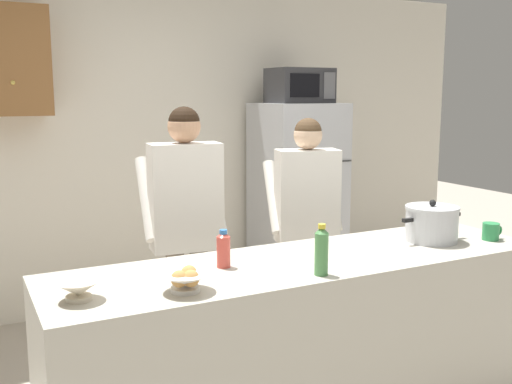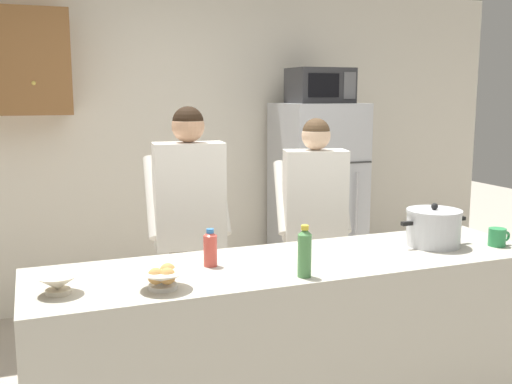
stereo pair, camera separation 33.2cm
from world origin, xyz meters
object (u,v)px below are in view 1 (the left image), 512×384
Objects in this scene: person_by_sink at (306,210)px; coffee_mug at (491,231)px; bottle_near_edge at (223,249)px; bread_bowl at (185,280)px; person_near_pot at (186,211)px; refrigerator at (297,201)px; cooking_pot at (431,223)px; bottle_mid_counter at (321,250)px; microwave at (300,86)px; empty_bowl at (78,289)px.

person_by_sink reaches higher than coffee_mug.
person_by_sink is 1.22m from bottle_near_edge.
person_near_pot is at bearing 69.73° from bread_bowl.
refrigerator is 1.87m from cooking_pot.
person_by_sink reaches higher than bread_bowl.
bottle_near_edge reaches higher than bread_bowl.
bottle_near_edge reaches higher than coffee_mug.
cooking_pot is at bearing 15.86° from bottle_mid_counter.
bread_bowl reaches higher than coffee_mug.
microwave reaches higher than cooking_pot.
refrigerator is at bearing 82.19° from cooking_pot.
empty_bowl is at bearing -137.91° from refrigerator.
empty_bowl is at bearing -177.07° from cooking_pot.
microwave is at bearing 61.47° from bottle_mid_counter.
refrigerator reaches higher than cooking_pot.
cooking_pot is 1.84× the size of bread_bowl.
refrigerator is 12.51× the size of coffee_mug.
bread_bowl is (-1.74, -2.04, 0.15)m from refrigerator.
person_near_pot reaches higher than coffee_mug.
bottle_near_edge is at bearing -98.13° from person_near_pot.
person_near_pot is 0.82m from person_by_sink.
person_near_pot is 4.11× the size of cooking_pot.
coffee_mug is at bearing -0.96° from empty_bowl.
bread_bowl is 0.62m from bottle_mid_counter.
bottle_near_edge is (-1.52, 0.19, 0.04)m from coffee_mug.
bottle_mid_counter is at bearing -78.96° from person_near_pot.
bottle_mid_counter is at bearing -174.51° from coffee_mug.
bread_bowl is at bearing -138.26° from bottle_near_edge.
person_by_sink is 3.91× the size of cooking_pot.
person_by_sink is 1.25m from bottle_mid_counter.
microwave is 1.20× the size of cooking_pot.
refrigerator is 7.53× the size of bread_bowl.
microwave reaches higher than bottle_mid_counter.
bread_bowl is at bearing -130.87° from microwave.
cooking_pot is 0.34m from coffee_mug.
refrigerator is at bearing 90.07° from microwave.
bottle_near_edge reaches higher than empty_bowl.
coffee_mug is at bearing -35.86° from person_near_pot.
person_near_pot is at bearing -144.42° from refrigerator.
bottle_mid_counter is (0.22, -1.13, 0.01)m from person_near_pot.
coffee_mug is (0.06, -1.98, 0.15)m from refrigerator.
bread_bowl is 1.20× the size of empty_bowl.
microwave is 0.31× the size of person_by_sink.
bottle_near_edge is (-0.94, -0.79, 0.04)m from person_by_sink.
bottle_mid_counter is at bearing -118.53° from microwave.
microwave is 0.29× the size of person_near_pot.
bottle_mid_counter is at bearing -8.40° from empty_bowl.
empty_bowl is at bearing 179.04° from coffee_mug.
person_near_pot reaches higher than bottle_near_edge.
person_near_pot is 1.15m from bottle_mid_counter.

